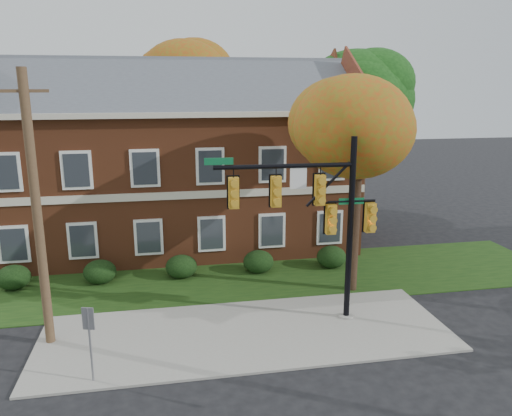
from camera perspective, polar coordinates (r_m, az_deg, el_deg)
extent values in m
plane|color=black|center=(16.93, -0.45, -15.79)|extent=(120.00, 120.00, 0.00)
cube|color=gray|center=(17.78, -1.04, -14.11)|extent=(14.00, 5.00, 0.08)
cube|color=#193811|center=(22.28, -3.21, -8.21)|extent=(30.00, 6.00, 0.04)
cube|color=brown|center=(26.94, -9.21, 3.23)|extent=(18.00, 8.00, 7.00)
cube|color=beige|center=(26.53, -9.51, 10.93)|extent=(18.80, 8.80, 0.24)
cube|color=beige|center=(22.99, -8.92, 1.43)|extent=(18.00, 0.12, 0.35)
ellipsoid|color=black|center=(23.49, -25.98, -7.15)|extent=(1.40, 1.26, 1.05)
ellipsoid|color=black|center=(22.78, -17.42, -6.98)|extent=(1.40, 1.26, 1.05)
ellipsoid|color=black|center=(22.61, -8.53, -6.64)|extent=(1.40, 1.26, 1.05)
ellipsoid|color=black|center=(22.96, 0.28, -6.15)|extent=(1.40, 1.26, 1.05)
ellipsoid|color=black|center=(23.84, 8.61, -5.55)|extent=(1.40, 1.26, 1.05)
cylinder|color=black|center=(20.73, 11.27, -1.80)|extent=(0.36, 0.36, 5.76)
ellipsoid|color=red|center=(20.08, 11.75, 8.14)|extent=(4.25, 4.25, 3.60)
ellipsoid|color=red|center=(19.94, 13.93, 9.72)|extent=(3.50, 3.50, 3.00)
cylinder|color=black|center=(30.23, 12.11, 4.28)|extent=(0.36, 0.36, 7.04)
ellipsoid|color=#12390F|center=(29.84, 12.54, 12.63)|extent=(5.95, 5.95, 5.04)
ellipsoid|color=#12390F|center=(29.71, 14.60, 13.68)|extent=(4.90, 4.90, 4.20)
cylinder|color=black|center=(34.83, -7.96, 6.21)|extent=(0.36, 0.36, 7.68)
ellipsoid|color=#B72F0F|center=(34.53, -8.23, 14.12)|extent=(6.46, 6.46, 5.47)
ellipsoid|color=#B72F0F|center=(34.03, -6.57, 15.19)|extent=(5.32, 5.32, 4.56)
cylinder|color=gray|center=(19.11, 10.25, -12.12)|extent=(0.54, 0.54, 0.15)
cylinder|color=black|center=(17.93, 10.69, -2.66)|extent=(0.22, 0.22, 6.71)
cylinder|color=black|center=(16.75, 3.29, 4.81)|extent=(4.79, 0.28, 0.15)
cylinder|color=black|center=(17.66, 10.85, 0.77)|extent=(1.73, 0.12, 0.08)
cube|color=#BF891E|center=(16.63, -2.56, 1.73)|extent=(0.43, 0.30, 1.11)
cube|color=#BF891E|center=(16.85, 2.30, 1.89)|extent=(0.43, 0.30, 1.11)
cube|color=#BF891E|center=(17.21, 7.31, 2.04)|extent=(0.43, 0.30, 1.11)
cube|color=silver|center=(16.93, 4.86, 3.40)|extent=(0.58, 0.05, 0.72)
cube|color=#0C5C30|center=(16.40, -4.27, 5.34)|extent=(0.96, 0.06, 0.23)
cube|color=#BF891E|center=(17.58, 8.56, -1.28)|extent=(0.43, 0.30, 1.11)
cube|color=#BF891E|center=(18.06, 12.91, -1.08)|extent=(0.43, 0.30, 1.11)
cube|color=#0C5C30|center=(17.66, 10.85, 0.77)|extent=(0.91, 0.06, 0.22)
cylinder|color=brown|center=(17.02, -23.74, -0.66)|extent=(0.33, 0.33, 8.90)
cube|color=brown|center=(16.57, -25.01, 12.04)|extent=(1.39, 0.28, 0.10)
cylinder|color=slate|center=(15.42, -18.39, -14.75)|extent=(0.08, 0.08, 2.34)
cube|color=slate|center=(15.04, -18.64, -11.89)|extent=(0.34, 0.13, 0.66)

